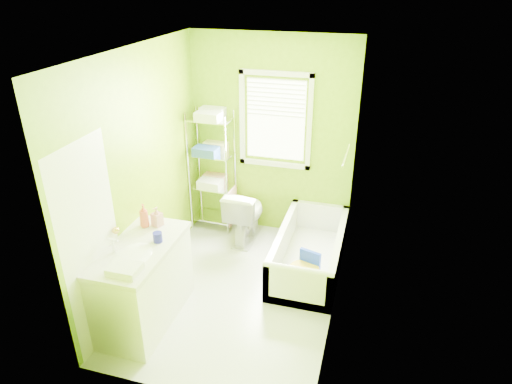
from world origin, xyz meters
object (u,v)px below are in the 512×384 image
(bathtub, at_px, (309,257))
(wire_shelf_unit, at_px, (213,158))
(toilet, at_px, (245,214))
(vanity, at_px, (143,282))

(bathtub, distance_m, wire_shelf_unit, 1.78)
(bathtub, xyz_separation_m, toilet, (-0.92, 0.43, 0.21))
(toilet, distance_m, vanity, 1.83)
(toilet, xyz_separation_m, wire_shelf_unit, (-0.50, 0.21, 0.65))
(toilet, height_order, wire_shelf_unit, wire_shelf_unit)
(bathtub, bearing_deg, vanity, -137.64)
(wire_shelf_unit, bearing_deg, toilet, -22.74)
(vanity, bearing_deg, toilet, 73.28)
(toilet, relative_size, wire_shelf_unit, 0.45)
(bathtub, height_order, wire_shelf_unit, wire_shelf_unit)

